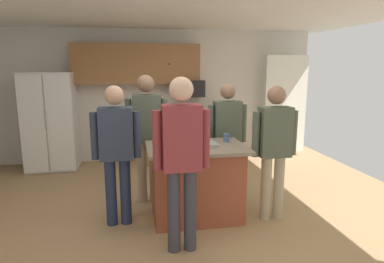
{
  "coord_description": "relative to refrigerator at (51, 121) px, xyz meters",
  "views": [
    {
      "loc": [
        -0.55,
        -4.07,
        1.89
      ],
      "look_at": [
        0.23,
        0.16,
        1.05
      ],
      "focal_mm": 31.49,
      "sensor_mm": 36.0,
      "label": 1
    }
  ],
  "objects": [
    {
      "name": "person_guest_by_door",
      "position": [
        1.66,
        -1.9,
        0.14
      ],
      "size": [
        0.57,
        0.23,
        1.77
      ],
      "rotation": [
        0.0,
        0.0,
        -0.83
      ],
      "color": "tan",
      "rests_on": "ground"
    },
    {
      "name": "cabinet_run_upper",
      "position": [
        1.6,
        0.22,
        1.03
      ],
      "size": [
        2.4,
        0.38,
        0.75
      ],
      "color": "#936038"
    },
    {
      "name": "person_guest_left",
      "position": [
        3.15,
        -2.72,
        0.07
      ],
      "size": [
        0.57,
        0.22,
        1.66
      ],
      "rotation": [
        0.0,
        0.0,
        2.94
      ],
      "color": "tan",
      "rests_on": "ground"
    },
    {
      "name": "back_wall",
      "position": [
        2.0,
        0.42,
        0.41
      ],
      "size": [
        6.4,
        0.1,
        2.6
      ],
      "primitive_type": "cube",
      "color": "silver",
      "rests_on": "ground"
    },
    {
      "name": "mug_ceramic_white",
      "position": [
        2.65,
        -2.37,
        0.09
      ],
      "size": [
        0.12,
        0.08,
        0.11
      ],
      "color": "#4C6B99",
      "rests_on": "kitchen_island"
    },
    {
      "name": "cabinet_run_lower",
      "position": [
        2.6,
        0.1,
        -0.44
      ],
      "size": [
        1.8,
        0.63,
        0.9
      ],
      "color": "#936038",
      "rests_on": "ground"
    },
    {
      "name": "floor",
      "position": [
        2.0,
        -2.38,
        -0.89
      ],
      "size": [
        7.04,
        7.04,
        0.0
      ],
      "primitive_type": "plane",
      "color": "tan",
      "rests_on": "ground"
    },
    {
      "name": "person_elder_center",
      "position": [
        1.27,
        -2.54,
        0.08
      ],
      "size": [
        0.57,
        0.22,
        1.67
      ],
      "rotation": [
        0.0,
        0.0,
        0.02
      ],
      "color": "#232D4C",
      "rests_on": "ground"
    },
    {
      "name": "glass_stout_tall",
      "position": [
        2.39,
        -2.26,
        0.11
      ],
      "size": [
        0.06,
        0.06,
        0.16
      ],
      "color": "black",
      "rests_on": "kitchen_island"
    },
    {
      "name": "person_host_foreground",
      "position": [
        2.8,
        -1.9,
        0.06
      ],
      "size": [
        0.57,
        0.22,
        1.65
      ],
      "rotation": [
        0.0,
        0.0,
        -2.31
      ],
      "color": "#383842",
      "rests_on": "ground"
    },
    {
      "name": "serving_tray",
      "position": [
        2.25,
        -2.53,
        0.06
      ],
      "size": [
        0.44,
        0.3,
        0.04
      ],
      "color": "#B7B7BC",
      "rests_on": "kitchen_island"
    },
    {
      "name": "mug_blue_stoneware",
      "position": [
        1.8,
        -2.65,
        0.09
      ],
      "size": [
        0.12,
        0.08,
        0.1
      ],
      "color": "#4C6B99",
      "rests_on": "kitchen_island"
    },
    {
      "name": "kitchen_island",
      "position": [
        2.23,
        -2.53,
        -0.42
      ],
      "size": [
        1.21,
        0.85,
        0.93
      ],
      "color": "#9E4C33",
      "rests_on": "ground"
    },
    {
      "name": "glass_dark_ale",
      "position": [
        1.9,
        -2.8,
        0.12
      ],
      "size": [
        0.07,
        0.07,
        0.17
      ],
      "color": "black",
      "rests_on": "kitchen_island"
    },
    {
      "name": "ceiling",
      "position": [
        2.0,
        -2.38,
        1.71
      ],
      "size": [
        7.04,
        7.04,
        0.0
      ],
      "primitive_type": "plane",
      "color": "white"
    },
    {
      "name": "french_door_window_panel",
      "position": [
        4.6,
        0.02,
        0.21
      ],
      "size": [
        0.9,
        0.06,
        2.0
      ],
      "primitive_type": "cube",
      "color": "white",
      "rests_on": "ground"
    },
    {
      "name": "person_guest_right",
      "position": [
        1.93,
        -3.26,
        0.15
      ],
      "size": [
        0.57,
        0.24,
        1.79
      ],
      "rotation": [
        0.0,
        0.0,
        1.19
      ],
      "color": "#383842",
      "rests_on": "ground"
    },
    {
      "name": "microwave_over_range",
      "position": [
        2.6,
        0.12,
        0.56
      ],
      "size": [
        0.56,
        0.4,
        0.32
      ],
      "primitive_type": "cube",
      "color": "black"
    },
    {
      "name": "refrigerator",
      "position": [
        0.0,
        0.0,
        0.0
      ],
      "size": [
        0.89,
        0.76,
        1.78
      ],
      "color": "white",
      "rests_on": "ground"
    },
    {
      "name": "tumbler_amber",
      "position": [
        1.92,
        -2.48,
        0.11
      ],
      "size": [
        0.08,
        0.08,
        0.14
      ],
      "color": "black",
      "rests_on": "kitchen_island"
    }
  ]
}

